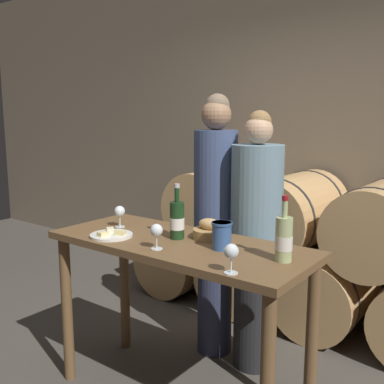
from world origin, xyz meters
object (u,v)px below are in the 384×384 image
(cheese_plate, at_px, (111,235))
(wine_glass_left, at_px, (156,231))
(tasting_table, at_px, (179,269))
(person_left, at_px, (215,222))
(wine_bottle_red, at_px, (177,220))
(wine_glass_center, at_px, (231,252))
(wine_bottle_white, at_px, (284,239))
(blue_crock, at_px, (222,235))
(person_right, at_px, (256,241))
(bread_basket, at_px, (210,231))
(wine_glass_far_left, at_px, (120,212))

(cheese_plate, distance_m, wine_glass_left, 0.37)
(tasting_table, relative_size, person_left, 0.84)
(wine_bottle_red, relative_size, wine_glass_center, 2.32)
(person_left, height_order, wine_bottle_white, person_left)
(tasting_table, bearing_deg, wine_bottle_white, 2.59)
(cheese_plate, relative_size, wine_glass_left, 1.81)
(person_left, xyz_separation_m, wine_bottle_white, (0.75, -0.55, 0.13))
(person_left, xyz_separation_m, blue_crock, (0.42, -0.57, 0.10))
(person_right, distance_m, wine_bottle_white, 0.74)
(person_right, xyz_separation_m, blue_crock, (0.12, -0.57, 0.18))
(bread_basket, bearing_deg, cheese_plate, -147.41)
(wine_bottle_white, xyz_separation_m, bread_basket, (-0.49, 0.11, -0.06))
(wine_bottle_white, relative_size, wine_glass_left, 2.36)
(wine_glass_far_left, bearing_deg, tasting_table, -2.75)
(wine_glass_center, bearing_deg, wine_bottle_white, 69.77)
(blue_crock, bearing_deg, wine_glass_left, -142.94)
(cheese_plate, bearing_deg, wine_glass_left, -4.23)
(wine_bottle_white, bearing_deg, blue_crock, -177.66)
(person_right, height_order, bread_basket, person_right)
(wine_bottle_white, bearing_deg, wine_bottle_red, 179.47)
(person_left, relative_size, blue_crock, 12.48)
(person_left, distance_m, wine_glass_far_left, 0.65)
(tasting_table, relative_size, blue_crock, 10.50)
(person_right, bearing_deg, bread_basket, -95.58)
(person_left, bearing_deg, wine_glass_left, -78.13)
(person_right, height_order, wine_bottle_red, person_right)
(blue_crock, xyz_separation_m, wine_glass_far_left, (-0.74, 0.01, 0.02))
(tasting_table, relative_size, wine_glass_far_left, 11.22)
(wine_glass_far_left, xyz_separation_m, wine_glass_center, (0.97, -0.28, 0.00))
(tasting_table, bearing_deg, person_left, 104.89)
(wine_glass_left, bearing_deg, bread_basket, 72.33)
(cheese_plate, xyz_separation_m, wine_glass_center, (0.85, -0.10, 0.08))
(blue_crock, relative_size, wine_glass_far_left, 1.07)
(wine_bottle_white, relative_size, wine_glass_center, 2.36)
(wine_bottle_white, distance_m, bread_basket, 0.51)
(person_right, distance_m, blue_crock, 0.60)
(wine_bottle_white, bearing_deg, wine_glass_center, -110.23)
(cheese_plate, height_order, wine_glass_center, wine_glass_center)
(tasting_table, distance_m, blue_crock, 0.36)
(wine_glass_left, height_order, wine_glass_center, same)
(person_right, xyz_separation_m, bread_basket, (-0.04, -0.44, 0.15))
(person_left, height_order, blue_crock, person_left)
(tasting_table, xyz_separation_m, wine_bottle_white, (0.60, 0.03, 0.26))
(cheese_plate, bearing_deg, tasting_table, 23.93)
(person_left, distance_m, bread_basket, 0.52)
(person_left, height_order, wine_bottle_red, person_left)
(person_left, xyz_separation_m, cheese_plate, (-0.20, -0.74, 0.04))
(person_right, distance_m, wine_bottle_red, 0.61)
(tasting_table, bearing_deg, cheese_plate, -156.07)
(wine_bottle_red, xyz_separation_m, wine_glass_far_left, (-0.44, -0.01, -0.01))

